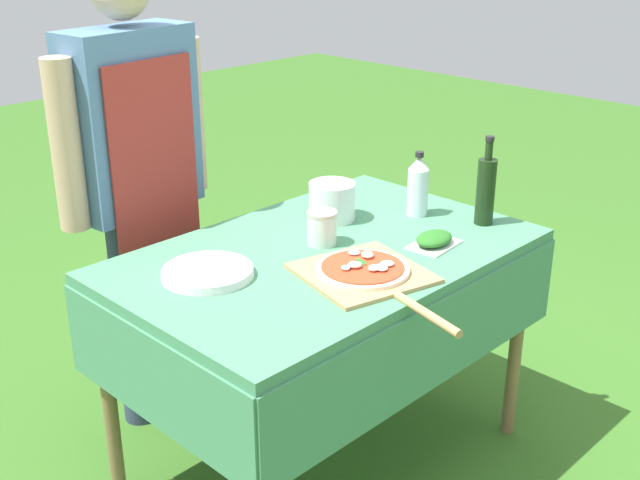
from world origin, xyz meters
TOP-DOWN VIEW (x-y plane):
  - ground_plane at (0.00, 0.00)m, footprint 12.00×12.00m
  - prep_table at (0.00, 0.00)m, footprint 1.32×0.85m
  - person_cook at (-0.22, 0.68)m, footprint 0.61×0.24m
  - pizza_on_peel at (-0.06, -0.22)m, footprint 0.40×0.61m
  - oil_bottle at (0.53, -0.22)m, footprint 0.06×0.06m
  - water_bottle at (0.44, -0.01)m, footprint 0.07×0.07m
  - herb_container at (0.26, -0.22)m, footprint 0.18×0.13m
  - mixing_tub at (0.21, 0.17)m, footprint 0.16×0.16m
  - plate_stack at (-0.37, 0.11)m, footprint 0.26×0.26m
  - sauce_jar at (0.03, 0.04)m, footprint 0.10×0.10m

SIDE VIEW (x-z plane):
  - ground_plane at x=0.00m, z-range 0.00..0.00m
  - prep_table at x=0.00m, z-range 0.30..1.09m
  - plate_stack at x=-0.37m, z-range 0.79..0.82m
  - pizza_on_peel at x=-0.06m, z-range 0.78..0.83m
  - herb_container at x=0.26m, z-range 0.79..0.83m
  - sauce_jar at x=0.03m, z-range 0.78..0.89m
  - mixing_tub at x=0.21m, z-range 0.79..0.92m
  - water_bottle at x=0.44m, z-range 0.78..1.01m
  - oil_bottle at x=0.53m, z-range 0.76..1.06m
  - person_cook at x=-0.22m, z-range 0.15..1.77m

